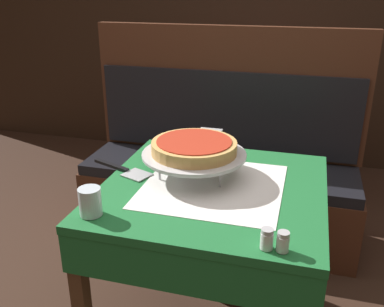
# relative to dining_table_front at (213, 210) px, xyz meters

# --- Properties ---
(dining_table_front) EXTENTS (0.81, 0.81, 0.73)m
(dining_table_front) POSITION_rel_dining_table_front_xyz_m (0.00, 0.00, 0.00)
(dining_table_front) COLOR #1E6B33
(dining_table_front) RESTS_ON ground_plane
(dining_table_rear) EXTENTS (0.73, 0.73, 0.73)m
(dining_table_rear) POSITION_rel_dining_table_front_xyz_m (-0.04, 1.68, -0.01)
(dining_table_rear) COLOR red
(dining_table_rear) RESTS_ON ground_plane
(booth_bench) EXTENTS (1.58, 0.47, 1.20)m
(booth_bench) POSITION_rel_dining_table_front_xyz_m (-0.15, 0.86, -0.28)
(booth_bench) COLOR #4C2819
(booth_bench) RESTS_ON ground_plane
(back_wall_panel) EXTENTS (6.00, 0.04, 2.40)m
(back_wall_panel) POSITION_rel_dining_table_front_xyz_m (0.00, 2.13, 0.58)
(back_wall_panel) COLOR black
(back_wall_panel) RESTS_ON ground_plane
(pizza_pan_stand) EXTENTS (0.40, 0.40, 0.10)m
(pizza_pan_stand) POSITION_rel_dining_table_front_xyz_m (-0.09, 0.06, 0.19)
(pizza_pan_stand) COLOR #ADADB2
(pizza_pan_stand) RESTS_ON dining_table_front
(deep_dish_pizza) EXTENTS (0.32, 0.32, 0.05)m
(deep_dish_pizza) POSITION_rel_dining_table_front_xyz_m (-0.09, 0.06, 0.23)
(deep_dish_pizza) COLOR tan
(deep_dish_pizza) RESTS_ON pizza_pan_stand
(pizza_server) EXTENTS (0.28, 0.15, 0.01)m
(pizza_server) POSITION_rel_dining_table_front_xyz_m (-0.38, 0.04, 0.11)
(pizza_server) COLOR #BCBCC1
(pizza_server) RESTS_ON dining_table_front
(water_glass_near) EXTENTS (0.07, 0.07, 0.09)m
(water_glass_near) POSITION_rel_dining_table_front_xyz_m (-0.33, -0.31, 0.15)
(water_glass_near) COLOR silver
(water_glass_near) RESTS_ON dining_table_front
(salt_shaker) EXTENTS (0.04, 0.04, 0.06)m
(salt_shaker) POSITION_rel_dining_table_front_xyz_m (0.23, -0.35, 0.14)
(salt_shaker) COLOR silver
(salt_shaker) RESTS_ON dining_table_front
(pepper_shaker) EXTENTS (0.04, 0.04, 0.06)m
(pepper_shaker) POSITION_rel_dining_table_front_xyz_m (0.28, -0.35, 0.13)
(pepper_shaker) COLOR silver
(pepper_shaker) RESTS_ON dining_table_front
(napkin_holder) EXTENTS (0.10, 0.05, 0.09)m
(napkin_holder) POSITION_rel_dining_table_front_xyz_m (-0.10, 0.36, 0.15)
(napkin_holder) COLOR #B2B2B7
(napkin_holder) RESTS_ON dining_table_front
(condiment_caddy) EXTENTS (0.12, 0.12, 0.14)m
(condiment_caddy) POSITION_rel_dining_table_front_xyz_m (-0.08, 1.65, 0.15)
(condiment_caddy) COLOR black
(condiment_caddy) RESTS_ON dining_table_rear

